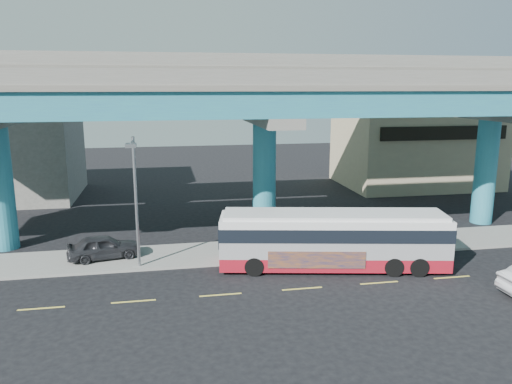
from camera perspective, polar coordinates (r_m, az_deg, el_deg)
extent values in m
plane|color=black|center=(25.10, 5.11, -10.69)|extent=(120.00, 120.00, 0.00)
cube|color=gray|center=(30.06, 2.27, -6.59)|extent=(70.00, 4.00, 0.15)
cube|color=#D8C64C|center=(24.64, -23.34, -12.12)|extent=(2.00, 0.12, 0.01)
cube|color=#D8C64C|center=(24.05, -13.81, -12.04)|extent=(2.00, 0.12, 0.01)
cube|color=#D8C64C|center=(24.11, -4.08, -11.64)|extent=(2.00, 0.12, 0.01)
cube|color=#D8C64C|center=(24.83, 5.30, -10.94)|extent=(2.00, 0.12, 0.01)
cube|color=#D8C64C|center=(26.15, 13.89, -10.04)|extent=(2.00, 0.12, 0.01)
cube|color=#D8C64C|center=(27.98, 21.47, -9.06)|extent=(2.00, 0.12, 0.01)
cylinder|color=#266A91|center=(33.24, -27.18, 0.34)|extent=(1.50, 1.50, 7.40)
cube|color=gray|center=(36.07, -26.38, 9.10)|extent=(1.80, 5.00, 1.20)
cylinder|color=#266A91|center=(32.46, 0.96, 1.43)|extent=(1.50, 1.50, 7.40)
cube|color=gray|center=(31.96, 0.98, 8.50)|extent=(2.00, 12.00, 0.60)
cube|color=gray|center=(35.35, -0.17, 10.30)|extent=(1.80, 5.00, 1.20)
cylinder|color=#266A91|center=(38.91, 24.73, 2.10)|extent=(1.50, 1.50, 7.40)
cube|color=gray|center=(38.50, 25.26, 7.97)|extent=(2.00, 12.00, 0.60)
cube|color=gray|center=(41.36, 22.54, 9.66)|extent=(1.80, 5.00, 1.20)
cube|color=#266A91|center=(28.50, 2.42, 10.07)|extent=(52.00, 5.00, 1.40)
cube|color=gray|center=(28.48, 2.44, 11.78)|extent=(52.00, 5.40, 0.30)
cube|color=gray|center=(26.06, 3.71, 12.95)|extent=(52.00, 0.25, 0.80)
cube|color=gray|center=(30.93, 1.38, 12.83)|extent=(52.00, 0.25, 0.80)
cube|color=#266A91|center=(35.34, -0.17, 12.41)|extent=(52.00, 5.00, 1.40)
cube|color=gray|center=(35.35, -0.17, 13.79)|extent=(52.00, 5.40, 0.30)
cube|color=gray|center=(32.92, 0.65, 14.87)|extent=(52.00, 0.25, 0.80)
cube|color=gray|center=(37.83, -0.88, 14.51)|extent=(52.00, 0.25, 0.80)
cube|color=tan|center=(51.78, 17.67, 4.63)|extent=(14.00, 10.00, 7.00)
cube|color=black|center=(47.16, 20.74, 6.32)|extent=(12.00, 0.25, 1.20)
cube|color=gray|center=(48.49, -26.91, 4.62)|extent=(12.00, 10.00, 9.00)
cube|color=maroon|center=(27.47, 8.74, -7.51)|extent=(12.31, 4.85, 0.70)
cube|color=#B2B2B7|center=(27.12, 8.81, -5.31)|extent=(12.31, 4.85, 1.50)
cube|color=black|center=(26.98, 8.84, -4.29)|extent=(12.38, 4.91, 0.70)
cube|color=silver|center=(26.83, 8.88, -3.16)|extent=(12.31, 4.85, 0.40)
cube|color=silver|center=(26.75, 8.90, -2.54)|extent=(11.87, 4.53, 0.20)
cube|color=black|center=(28.51, 20.97, -4.39)|extent=(0.51, 2.28, 1.20)
cube|color=black|center=(26.83, -4.08, -4.60)|extent=(0.51, 2.28, 1.20)
cube|color=#121D4F|center=(26.00, 6.95, -7.73)|extent=(4.93, 1.03, 0.90)
cylinder|color=black|center=(26.13, -0.20, -8.52)|extent=(1.04, 0.49, 1.00)
cylinder|color=black|center=(28.30, -0.13, -6.87)|extent=(1.04, 0.49, 1.00)
cylinder|color=black|center=(27.01, 15.47, -8.27)|extent=(1.04, 0.49, 1.00)
cylinder|color=black|center=(29.12, 14.33, -6.71)|extent=(1.04, 0.49, 1.00)
cylinder|color=black|center=(27.38, 18.14, -8.17)|extent=(1.04, 0.49, 1.00)
cylinder|color=black|center=(29.46, 16.81, -6.64)|extent=(1.04, 0.49, 1.00)
imported|color=#2C2D31|center=(29.42, -17.01, -6.02)|extent=(3.18, 4.59, 1.35)
cylinder|color=gray|center=(26.98, -13.53, -1.22)|extent=(0.16, 0.16, 6.99)
cylinder|color=gray|center=(25.50, -14.00, 5.54)|extent=(0.12, 1.89, 0.12)
cube|color=gray|center=(24.57, -14.11, 5.19)|extent=(0.50, 0.70, 0.18)
cylinder|color=gray|center=(30.35, 13.68, -4.50)|extent=(0.06, 0.06, 2.12)
cylinder|color=#B20A0A|center=(30.06, 13.80, -2.66)|extent=(0.59, 0.49, 0.73)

